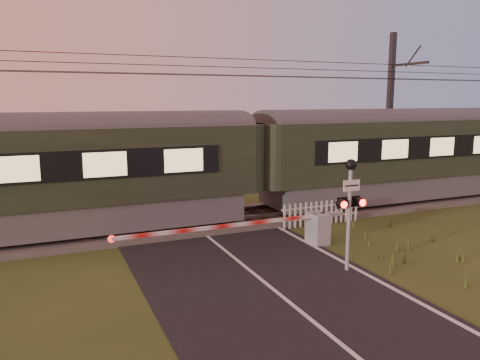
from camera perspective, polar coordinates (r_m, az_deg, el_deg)
name	(u,v)px	position (r m, az deg, el deg)	size (l,w,h in m)	color
ground	(271,289)	(11.95, 3.84, -13.06)	(160.00, 160.00, 0.00)	#32441A
road	(276,292)	(11.77, 4.44, -13.40)	(6.00, 140.00, 0.03)	black
track_bed	(193,223)	(17.66, -5.80, -5.24)	(140.00, 3.40, 0.39)	#47423D
overhead_wires	(190,68)	(17.09, -6.14, 13.41)	(120.00, 0.62, 0.62)	black
train	(252,162)	(18.09, 1.51, 2.19)	(41.98, 2.89, 3.91)	slate
boom_gate	(306,228)	(15.23, 8.04, -5.76)	(7.54, 0.77, 1.03)	gray
crossing_signal	(350,195)	(12.83, 13.25, -1.78)	(0.79, 0.34, 3.09)	gray
picket_fence	(321,213)	(17.73, 9.89, -3.96)	(3.35, 0.08, 0.91)	silver
catenary_mast	(390,111)	(24.49, 17.85, 7.98)	(0.25, 2.47, 7.82)	#2D2D30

